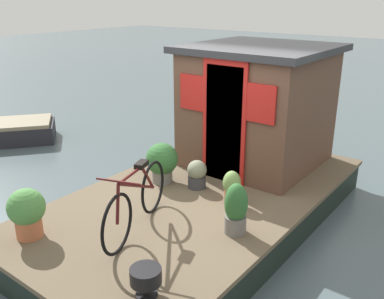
{
  "coord_description": "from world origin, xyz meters",
  "views": [
    {
      "loc": [
        -4.31,
        -3.16,
        3.08
      ],
      "look_at": [
        -0.2,
        0.0,
        1.18
      ],
      "focal_mm": 39.6,
      "sensor_mm": 36.0,
      "label": 1
    }
  ],
  "objects_px": {
    "bicycle": "(137,201)",
    "potted_plant_basil": "(27,211)",
    "potted_plant_fern": "(236,209)",
    "houseboat_cabin": "(258,105)",
    "potted_plant_mint": "(162,161)",
    "potted_plant_succulent": "(197,174)",
    "potted_plant_lavender": "(232,187)",
    "charcoal_grill": "(146,277)"
  },
  "relations": [
    {
      "from": "potted_plant_mint",
      "to": "potted_plant_lavender",
      "type": "xyz_separation_m",
      "value": [
        0.04,
        -1.18,
        -0.08
      ]
    },
    {
      "from": "potted_plant_fern",
      "to": "charcoal_grill",
      "type": "relative_size",
      "value": 2.11
    },
    {
      "from": "potted_plant_mint",
      "to": "potted_plant_fern",
      "type": "height_order",
      "value": "potted_plant_fern"
    },
    {
      "from": "potted_plant_basil",
      "to": "potted_plant_fern",
      "type": "bearing_deg",
      "value": -50.39
    },
    {
      "from": "potted_plant_succulent",
      "to": "potted_plant_lavender",
      "type": "bearing_deg",
      "value": -100.03
    },
    {
      "from": "potted_plant_mint",
      "to": "potted_plant_lavender",
      "type": "distance_m",
      "value": 1.18
    },
    {
      "from": "potted_plant_fern",
      "to": "charcoal_grill",
      "type": "bearing_deg",
      "value": 177.78
    },
    {
      "from": "houseboat_cabin",
      "to": "potted_plant_fern",
      "type": "height_order",
      "value": "houseboat_cabin"
    },
    {
      "from": "potted_plant_succulent",
      "to": "charcoal_grill",
      "type": "relative_size",
      "value": 1.4
    },
    {
      "from": "bicycle",
      "to": "potted_plant_mint",
      "type": "bearing_deg",
      "value": 29.14
    },
    {
      "from": "potted_plant_mint",
      "to": "potted_plant_succulent",
      "type": "xyz_separation_m",
      "value": [
        0.16,
        -0.52,
        -0.12
      ]
    },
    {
      "from": "potted_plant_succulent",
      "to": "potted_plant_fern",
      "type": "relative_size",
      "value": 0.66
    },
    {
      "from": "bicycle",
      "to": "potted_plant_basil",
      "type": "xyz_separation_m",
      "value": [
        -0.86,
        0.87,
        -0.05
      ]
    },
    {
      "from": "potted_plant_basil",
      "to": "potted_plant_lavender",
      "type": "bearing_deg",
      "value": -33.42
    },
    {
      "from": "bicycle",
      "to": "potted_plant_mint",
      "type": "distance_m",
      "value": 1.37
    },
    {
      "from": "charcoal_grill",
      "to": "potted_plant_basil",
      "type": "bearing_deg",
      "value": 92.14
    },
    {
      "from": "bicycle",
      "to": "potted_plant_mint",
      "type": "height_order",
      "value": "bicycle"
    },
    {
      "from": "charcoal_grill",
      "to": "potted_plant_fern",
      "type": "bearing_deg",
      "value": -2.22
    },
    {
      "from": "potted_plant_succulent",
      "to": "potted_plant_fern",
      "type": "bearing_deg",
      "value": -123.08
    },
    {
      "from": "houseboat_cabin",
      "to": "bicycle",
      "type": "distance_m",
      "value": 2.82
    },
    {
      "from": "bicycle",
      "to": "charcoal_grill",
      "type": "distance_m",
      "value": 1.2
    },
    {
      "from": "bicycle",
      "to": "potted_plant_basil",
      "type": "bearing_deg",
      "value": 134.51
    },
    {
      "from": "bicycle",
      "to": "potted_plant_succulent",
      "type": "relative_size",
      "value": 3.76
    },
    {
      "from": "potted_plant_lavender",
      "to": "potted_plant_succulent",
      "type": "bearing_deg",
      "value": 79.97
    },
    {
      "from": "potted_plant_mint",
      "to": "bicycle",
      "type": "bearing_deg",
      "value": -150.86
    },
    {
      "from": "potted_plant_lavender",
      "to": "potted_plant_basil",
      "type": "bearing_deg",
      "value": 146.58
    },
    {
      "from": "potted_plant_basil",
      "to": "potted_plant_fern",
      "type": "distance_m",
      "value": 2.36
    },
    {
      "from": "potted_plant_fern",
      "to": "potted_plant_succulent",
      "type": "bearing_deg",
      "value": 56.92
    },
    {
      "from": "potted_plant_lavender",
      "to": "potted_plant_succulent",
      "type": "height_order",
      "value": "potted_plant_lavender"
    },
    {
      "from": "potted_plant_basil",
      "to": "potted_plant_succulent",
      "type": "xyz_separation_m",
      "value": [
        2.21,
        -0.73,
        -0.11
      ]
    },
    {
      "from": "potted_plant_lavender",
      "to": "potted_plant_fern",
      "type": "height_order",
      "value": "potted_plant_fern"
    },
    {
      "from": "bicycle",
      "to": "potted_plant_mint",
      "type": "relative_size",
      "value": 2.59
    },
    {
      "from": "potted_plant_basil",
      "to": "potted_plant_fern",
      "type": "relative_size",
      "value": 0.95
    },
    {
      "from": "potted_plant_lavender",
      "to": "potted_plant_basil",
      "type": "distance_m",
      "value": 2.51
    },
    {
      "from": "houseboat_cabin",
      "to": "potted_plant_succulent",
      "type": "height_order",
      "value": "houseboat_cabin"
    },
    {
      "from": "houseboat_cabin",
      "to": "potted_plant_fern",
      "type": "relative_size",
      "value": 3.41
    },
    {
      "from": "houseboat_cabin",
      "to": "charcoal_grill",
      "type": "distance_m",
      "value": 3.74
    },
    {
      "from": "houseboat_cabin",
      "to": "potted_plant_mint",
      "type": "height_order",
      "value": "houseboat_cabin"
    },
    {
      "from": "bicycle",
      "to": "potted_plant_fern",
      "type": "relative_size",
      "value": 2.5
    },
    {
      "from": "bicycle",
      "to": "potted_plant_succulent",
      "type": "distance_m",
      "value": 1.37
    },
    {
      "from": "potted_plant_succulent",
      "to": "charcoal_grill",
      "type": "xyz_separation_m",
      "value": [
        -2.15,
        -1.03,
        -0.01
      ]
    },
    {
      "from": "bicycle",
      "to": "potted_plant_succulent",
      "type": "bearing_deg",
      "value": 6.22
    }
  ]
}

